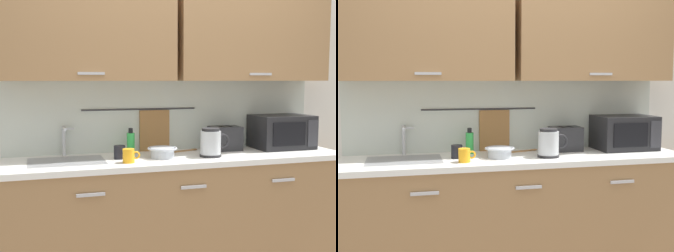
% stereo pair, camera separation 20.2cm
% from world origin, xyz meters
% --- Properties ---
extents(counter_unit, '(2.53, 0.64, 0.90)m').
position_xyz_m(counter_unit, '(-0.01, 0.30, 0.46)').
color(counter_unit, '#997047').
rests_on(counter_unit, ground).
extents(back_wall_assembly, '(3.70, 0.41, 2.50)m').
position_xyz_m(back_wall_assembly, '(-0.00, 0.53, 1.52)').
color(back_wall_assembly, silver).
rests_on(back_wall_assembly, ground).
extents(sink_faucet, '(0.09, 0.17, 0.22)m').
position_xyz_m(sink_faucet, '(-0.81, 0.53, 1.04)').
color(sink_faucet, '#B2B5BA').
rests_on(sink_faucet, counter_unit).
extents(microwave, '(0.46, 0.35, 0.27)m').
position_xyz_m(microwave, '(0.92, 0.41, 1.04)').
color(microwave, black).
rests_on(microwave, counter_unit).
extents(electric_kettle, '(0.23, 0.16, 0.21)m').
position_xyz_m(electric_kettle, '(0.21, 0.20, 1.00)').
color(electric_kettle, black).
rests_on(electric_kettle, counter_unit).
extents(dish_soap_bottle, '(0.06, 0.06, 0.20)m').
position_xyz_m(dish_soap_bottle, '(-0.32, 0.48, 0.99)').
color(dish_soap_bottle, green).
rests_on(dish_soap_bottle, counter_unit).
extents(mug_near_sink, '(0.12, 0.08, 0.09)m').
position_xyz_m(mug_near_sink, '(-0.44, 0.31, 0.95)').
color(mug_near_sink, black).
rests_on(mug_near_sink, counter_unit).
extents(mixing_bowl, '(0.21, 0.21, 0.08)m').
position_xyz_m(mixing_bowl, '(-0.14, 0.25, 0.94)').
color(mixing_bowl, '#A5ADB7').
rests_on(mixing_bowl, counter_unit).
extents(toaster, '(0.26, 0.17, 0.19)m').
position_xyz_m(toaster, '(0.43, 0.44, 1.00)').
color(toaster, '#232326').
rests_on(toaster, counter_unit).
extents(mug_by_kettle, '(0.12, 0.08, 0.09)m').
position_xyz_m(mug_by_kettle, '(-0.41, 0.14, 0.95)').
color(mug_by_kettle, orange).
rests_on(mug_by_kettle, counter_unit).
extents(wooden_spoon, '(0.27, 0.10, 0.01)m').
position_xyz_m(wooden_spoon, '(0.12, 0.48, 0.91)').
color(wooden_spoon, '#9E7042').
rests_on(wooden_spoon, counter_unit).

